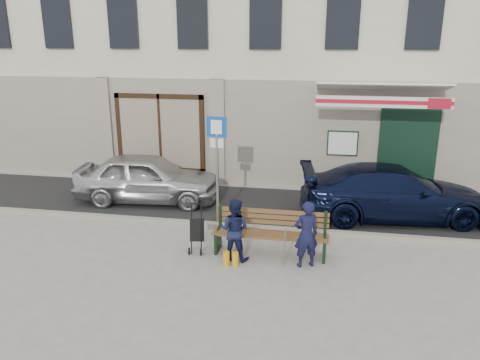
% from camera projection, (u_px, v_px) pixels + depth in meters
% --- Properties ---
extents(ground, '(80.00, 80.00, 0.00)m').
position_uv_depth(ground, '(232.00, 258.00, 9.71)').
color(ground, '#9E9991').
rests_on(ground, ground).
extents(asphalt_lane, '(60.00, 3.20, 0.01)m').
position_uv_depth(asphalt_lane, '(254.00, 206.00, 12.62)').
color(asphalt_lane, '#282828').
rests_on(asphalt_lane, ground).
extents(curb, '(60.00, 0.18, 0.12)m').
position_uv_depth(curb, '(244.00, 227.00, 11.10)').
color(curb, '#9E9384').
rests_on(curb, ground).
extents(building, '(20.00, 8.27, 10.00)m').
position_uv_depth(building, '(278.00, 19.00, 16.20)').
color(building, beige).
rests_on(building, ground).
extents(car_silver, '(4.06, 1.90, 1.35)m').
position_uv_depth(car_silver, '(148.00, 178.00, 12.88)').
color(car_silver, silver).
rests_on(car_silver, ground).
extents(car_navy, '(4.82, 2.43, 1.34)m').
position_uv_depth(car_navy, '(393.00, 192.00, 11.67)').
color(car_navy, black).
rests_on(car_navy, ground).
extents(parking_sign, '(0.49, 0.09, 2.62)m').
position_uv_depth(parking_sign, '(217.00, 153.00, 11.11)').
color(parking_sign, gray).
rests_on(parking_sign, ground).
extents(bench, '(2.40, 1.17, 0.98)m').
position_uv_depth(bench, '(268.00, 234.00, 9.75)').
color(bench, brown).
rests_on(bench, ground).
extents(man, '(0.59, 0.50, 1.37)m').
position_uv_depth(man, '(306.00, 234.00, 9.17)').
color(man, '#121433').
rests_on(man, ground).
extents(woman, '(0.71, 0.59, 1.30)m').
position_uv_depth(woman, '(234.00, 229.00, 9.49)').
color(woman, '#141A38').
rests_on(woman, ground).
extents(stroller, '(0.34, 0.45, 1.03)m').
position_uv_depth(stroller, '(197.00, 231.00, 9.90)').
color(stroller, black).
rests_on(stroller, ground).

